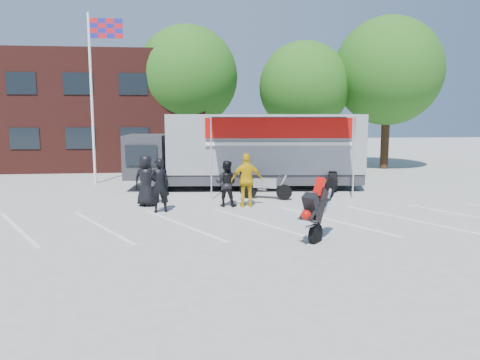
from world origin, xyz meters
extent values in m
plane|color=#A8A8A3|center=(0.00, 0.00, 0.00)|extent=(100.00, 100.00, 0.00)
cube|color=white|center=(0.00, 1.00, 0.01)|extent=(18.09, 13.33, 0.01)
cube|color=#491C17|center=(-10.00, 18.00, 3.50)|extent=(18.00, 8.00, 7.00)
cylinder|color=white|center=(-6.50, 10.00, 4.00)|extent=(0.12, 0.12, 8.00)
cube|color=red|center=(-5.70, 10.00, 7.30)|extent=(1.50, 0.04, 0.90)
cylinder|color=#382314|center=(-2.00, 16.00, 1.62)|extent=(0.50, 0.50, 3.24)
sphere|color=#185816|center=(-2.00, 16.00, 5.58)|extent=(6.12, 6.12, 6.12)
cylinder|color=#382314|center=(5.00, 15.00, 1.44)|extent=(0.50, 0.50, 2.88)
sphere|color=#185816|center=(5.00, 15.00, 4.96)|extent=(5.44, 5.44, 5.44)
cylinder|color=#382314|center=(10.00, 14.50, 1.71)|extent=(0.50, 0.50, 3.42)
sphere|color=#185816|center=(10.00, 14.50, 5.89)|extent=(6.46, 6.46, 6.46)
imported|color=black|center=(-3.51, 4.07, 0.94)|extent=(1.05, 0.82, 1.89)
imported|color=black|center=(-2.96, 2.90, 0.94)|extent=(0.77, 0.60, 1.87)
imported|color=black|center=(-0.61, 3.72, 0.84)|extent=(0.97, 0.85, 1.68)
imported|color=#E6B50C|center=(0.12, 3.52, 0.98)|extent=(1.15, 0.48, 1.96)
camera|label=1|loc=(-1.92, -13.07, 3.37)|focal=35.00mm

